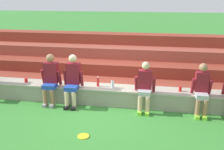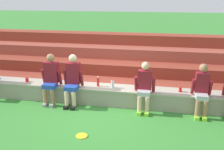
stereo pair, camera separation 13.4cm
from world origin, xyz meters
name	(u,v)px [view 2 (the right image)]	position (x,y,z in m)	size (l,w,h in m)	color
ground_plane	(99,106)	(0.00, 0.00, 0.00)	(80.00, 80.00, 0.00)	#388433
stone_seating_wall	(101,94)	(0.00, 0.28, 0.25)	(8.11, 0.60, 0.47)	gray
brick_bleachers	(116,62)	(0.00, 2.58, 0.56)	(11.97, 2.89, 1.49)	brown
person_left_of_center	(51,78)	(-1.33, 0.01, 0.73)	(0.56, 0.55, 1.37)	#996B4C
person_center	(73,79)	(-0.71, 0.00, 0.73)	(0.54, 0.60, 1.38)	beige
person_right_of_center	(145,86)	(1.20, -0.03, 0.68)	(0.53, 0.52, 1.28)	#DBAD89
person_far_right	(202,89)	(2.59, 0.00, 0.68)	(0.49, 0.56, 1.30)	#996B4C
water_bottle_near_left	(112,84)	(0.33, 0.24, 0.58)	(0.08, 0.08, 0.23)	silver
water_bottle_mid_left	(98,82)	(-0.08, 0.28, 0.60)	(0.07, 0.07, 0.27)	red
plastic_cup_middle	(27,80)	(-2.19, 0.25, 0.53)	(0.09, 0.09, 0.11)	red
plastic_cup_left_end	(180,89)	(2.10, 0.28, 0.54)	(0.08, 0.08, 0.12)	red
frisbee	(82,136)	(0.01, -1.55, 0.01)	(0.25, 0.25, 0.02)	yellow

